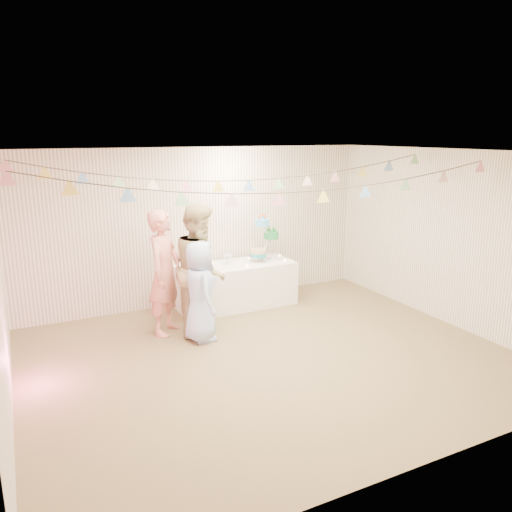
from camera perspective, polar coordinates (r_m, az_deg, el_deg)
name	(u,v)px	position (r m, az deg, el deg)	size (l,w,h in m)	color
floor	(270,357)	(6.57, 1.56, -11.49)	(6.00, 6.00, 0.00)	brown
ceiling	(271,152)	(5.94, 1.73, 11.79)	(6.00, 6.00, 0.00)	white
back_wall	(200,227)	(8.37, -6.42, 3.36)	(6.00, 6.00, 0.00)	white
front_wall	(418,330)	(4.20, 18.01, -8.02)	(6.00, 6.00, 0.00)	white
right_wall	(448,238)	(7.96, 21.11, 1.96)	(5.00, 5.00, 0.00)	white
table	(236,285)	(8.30, -2.27, -3.33)	(1.93, 0.77, 0.72)	white
cake_stand	(264,237)	(8.39, 0.97, 2.17)	(0.65, 0.38, 0.73)	silver
cake_bottom	(258,255)	(8.33, 0.23, 0.13)	(0.31, 0.31, 0.15)	teal
cake_middle	(271,236)	(8.55, 1.77, 2.33)	(0.27, 0.27, 0.22)	#1E8D43
cake_top_tier	(262,222)	(8.28, 0.70, 3.87)	(0.25, 0.25, 0.19)	#4EABF6
platter	(205,267)	(7.94, -5.82, -1.20)	(0.33, 0.33, 0.02)	white
posy	(228,257)	(8.17, -3.20, -0.16)	(0.15, 0.15, 0.18)	white
person_adult_a	(165,272)	(7.18, -10.39, -1.86)	(0.66, 0.43, 1.80)	#E58577
person_adult_b	(201,269)	(7.14, -6.35, -1.47)	(0.91, 0.71, 1.87)	tan
person_child	(200,291)	(6.90, -6.44, -4.04)	(0.69, 0.45, 1.41)	#ADC5F6
bunting_back	(233,168)	(6.95, -2.62, 10.02)	(5.60, 1.10, 0.40)	pink
bunting_front	(279,178)	(5.79, 2.65, 8.94)	(5.60, 0.90, 0.36)	#72A5E5
tealight_0	(193,271)	(7.78, -7.24, -1.72)	(0.04, 0.04, 0.03)	#FFD88C
tealight_1	(212,263)	(8.23, -5.04, -0.80)	(0.04, 0.04, 0.03)	#FFD88C
tealight_2	(247,265)	(8.04, -1.01, -1.09)	(0.04, 0.04, 0.03)	#FFD88C
tealight_3	(249,258)	(8.53, -0.76, -0.21)	(0.04, 0.04, 0.03)	#FFD88C
tealight_4	(285,260)	(8.40, 3.32, -0.46)	(0.04, 0.04, 0.03)	#FFD88C
tealight_5	(280,255)	(8.72, 2.70, 0.08)	(0.04, 0.04, 0.03)	#FFD88C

